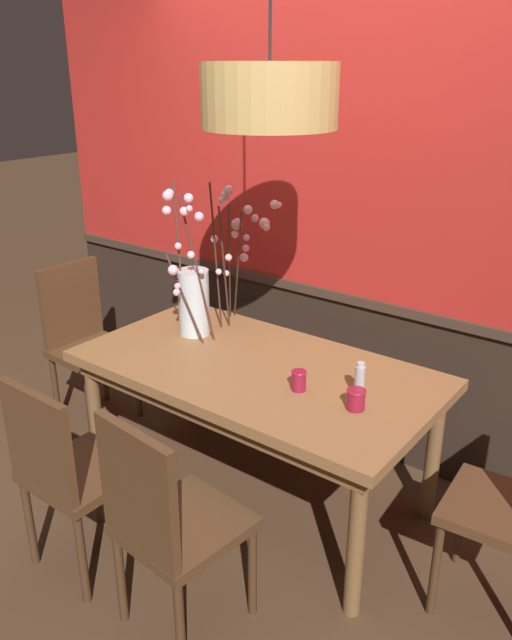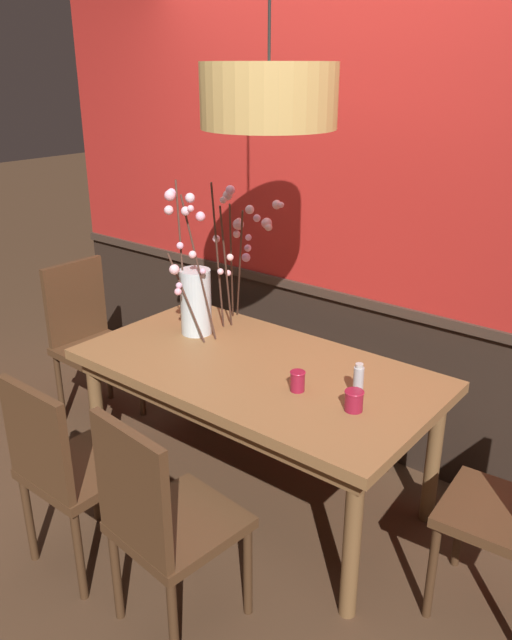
{
  "view_description": "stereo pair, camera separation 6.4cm",
  "coord_description": "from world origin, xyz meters",
  "px_view_note": "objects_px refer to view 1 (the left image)",
  "views": [
    {
      "loc": [
        1.65,
        -2.16,
        2.06
      ],
      "look_at": [
        0.0,
        0.0,
        0.97
      ],
      "focal_mm": 35.74,
      "sensor_mm": 36.0,
      "label": 1
    },
    {
      "loc": [
        1.7,
        -2.12,
        2.06
      ],
      "look_at": [
        0.0,
        0.0,
        0.97
      ],
      "focal_mm": 35.74,
      "sensor_mm": 36.0,
      "label": 2
    }
  ],
  "objects_px": {
    "chair_head_west_end": "(84,336)",
    "chair_near_side_right": "(167,520)",
    "chair_far_side_right": "(385,358)",
    "pendant_lamp": "(270,96)",
    "chair_near_side_left": "(67,468)",
    "dining_table": "(256,381)",
    "vase_with_blossoms": "(198,291)",
    "candle_holder_nearer_edge": "(356,399)",
    "condiment_bottle": "(360,380)",
    "chair_far_side_left": "(308,340)",
    "candle_holder_nearer_center": "(299,380)"
  },
  "relations": [
    {
      "from": "chair_far_side_left",
      "to": "chair_head_west_end",
      "type": "relative_size",
      "value": 0.91
    },
    {
      "from": "dining_table",
      "to": "vase_with_blossoms",
      "type": "distance_m",
      "value": 0.58
    },
    {
      "from": "candle_holder_nearer_edge",
      "to": "candle_holder_nearer_center",
      "type": "bearing_deg",
      "value": -178.98
    },
    {
      "from": "dining_table",
      "to": "chair_near_side_right",
      "type": "distance_m",
      "value": 0.91
    },
    {
      "from": "chair_far_side_left",
      "to": "pendant_lamp",
      "type": "bearing_deg",
      "value": -68.54
    },
    {
      "from": "dining_table",
      "to": "candle_holder_nearer_edge",
      "type": "bearing_deg",
      "value": -8.04
    },
    {
      "from": "chair_near_side_right",
      "to": "candle_holder_nearer_center",
      "type": "distance_m",
      "value": 0.82
    },
    {
      "from": "chair_far_side_right",
      "to": "pendant_lamp",
      "type": "distance_m",
      "value": 1.72
    },
    {
      "from": "dining_table",
      "to": "chair_far_side_right",
      "type": "distance_m",
      "value": 0.92
    },
    {
      "from": "chair_head_west_end",
      "to": "chair_near_side_right",
      "type": "relative_size",
      "value": 1.03
    },
    {
      "from": "chair_near_side_right",
      "to": "pendant_lamp",
      "type": "xyz_separation_m",
      "value": [
        -0.14,
        0.8,
        1.43
      ]
    },
    {
      "from": "chair_far_side_right",
      "to": "candle_holder_nearer_center",
      "type": "xyz_separation_m",
      "value": [
        0.05,
        -0.96,
        0.27
      ]
    },
    {
      "from": "chair_near_side_left",
      "to": "condiment_bottle",
      "type": "bearing_deg",
      "value": 47.1
    },
    {
      "from": "chair_head_west_end",
      "to": "condiment_bottle",
      "type": "xyz_separation_m",
      "value": [
        1.84,
        0.02,
        0.27
      ]
    },
    {
      "from": "dining_table",
      "to": "chair_far_side_left",
      "type": "xyz_separation_m",
      "value": [
        -0.24,
        0.84,
        -0.14
      ]
    },
    {
      "from": "vase_with_blossoms",
      "to": "candle_holder_nearer_center",
      "type": "height_order",
      "value": "vase_with_blossoms"
    },
    {
      "from": "dining_table",
      "to": "pendant_lamp",
      "type": "height_order",
      "value": "pendant_lamp"
    },
    {
      "from": "dining_table",
      "to": "pendant_lamp",
      "type": "distance_m",
      "value": 1.3
    },
    {
      "from": "dining_table",
      "to": "candle_holder_nearer_center",
      "type": "height_order",
      "value": "candle_holder_nearer_center"
    },
    {
      "from": "dining_table",
      "to": "chair_far_side_left",
      "type": "distance_m",
      "value": 0.89
    },
    {
      "from": "dining_table",
      "to": "vase_with_blossoms",
      "type": "relative_size",
      "value": 2.12
    },
    {
      "from": "dining_table",
      "to": "vase_with_blossoms",
      "type": "bearing_deg",
      "value": 165.14
    },
    {
      "from": "chair_head_west_end",
      "to": "candle_holder_nearer_edge",
      "type": "bearing_deg",
      "value": -2.71
    },
    {
      "from": "vase_with_blossoms",
      "to": "chair_near_side_left",
      "type": "bearing_deg",
      "value": -80.81
    },
    {
      "from": "dining_table",
      "to": "chair_far_side_right",
      "type": "relative_size",
      "value": 1.86
    },
    {
      "from": "dining_table",
      "to": "candle_holder_nearer_edge",
      "type": "xyz_separation_m",
      "value": [
        0.58,
        -0.08,
        0.13
      ]
    },
    {
      "from": "chair_far_side_left",
      "to": "dining_table",
      "type": "bearing_deg",
      "value": -73.99
    },
    {
      "from": "vase_with_blossoms",
      "to": "candle_holder_nearer_center",
      "type": "bearing_deg",
      "value": -15.34
    },
    {
      "from": "candle_holder_nearer_edge",
      "to": "chair_far_side_left",
      "type": "bearing_deg",
      "value": 131.66
    },
    {
      "from": "dining_table",
      "to": "chair_far_side_right",
      "type": "bearing_deg",
      "value": 74.16
    },
    {
      "from": "chair_near_side_left",
      "to": "chair_near_side_right",
      "type": "height_order",
      "value": "chair_near_side_right"
    },
    {
      "from": "chair_far_side_right",
      "to": "vase_with_blossoms",
      "type": "height_order",
      "value": "vase_with_blossoms"
    },
    {
      "from": "chair_near_side_left",
      "to": "chair_far_side_right",
      "type": "relative_size",
      "value": 1.0
    },
    {
      "from": "chair_near_side_right",
      "to": "vase_with_blossoms",
      "type": "relative_size",
      "value": 1.17
    },
    {
      "from": "vase_with_blossoms",
      "to": "candle_holder_nearer_center",
      "type": "xyz_separation_m",
      "value": [
        0.77,
        -0.21,
        -0.19
      ]
    },
    {
      "from": "dining_table",
      "to": "condiment_bottle",
      "type": "relative_size",
      "value": 10.8
    },
    {
      "from": "chair_far_side_left",
      "to": "chair_near_side_left",
      "type": "relative_size",
      "value": 0.97
    },
    {
      "from": "vase_with_blossoms",
      "to": "pendant_lamp",
      "type": "distance_m",
      "value": 1.15
    },
    {
      "from": "chair_head_west_end",
      "to": "chair_near_side_right",
      "type": "height_order",
      "value": "chair_head_west_end"
    },
    {
      "from": "dining_table",
      "to": "condiment_bottle",
      "type": "xyz_separation_m",
      "value": [
        0.54,
        0.02,
        0.16
      ]
    },
    {
      "from": "chair_near_side_left",
      "to": "pendant_lamp",
      "type": "bearing_deg",
      "value": 62.83
    },
    {
      "from": "chair_near_side_right",
      "to": "candle_holder_nearer_edge",
      "type": "bearing_deg",
      "value": 67.4
    },
    {
      "from": "vase_with_blossoms",
      "to": "pendant_lamp",
      "type": "bearing_deg",
      "value": -17.84
    },
    {
      "from": "candle_holder_nearer_center",
      "to": "pendant_lamp",
      "type": "distance_m",
      "value": 1.18
    },
    {
      "from": "chair_head_west_end",
      "to": "vase_with_blossoms",
      "type": "bearing_deg",
      "value": 7.93
    },
    {
      "from": "vase_with_blossoms",
      "to": "candle_holder_nearer_edge",
      "type": "xyz_separation_m",
      "value": [
        1.05,
        -0.21,
        -0.19
      ]
    },
    {
      "from": "chair_near_side_left",
      "to": "candle_holder_nearer_edge",
      "type": "height_order",
      "value": "chair_near_side_left"
    },
    {
      "from": "chair_far_side_left",
      "to": "chair_near_side_left",
      "type": "height_order",
      "value": "chair_near_side_left"
    },
    {
      "from": "chair_head_west_end",
      "to": "chair_near_side_right",
      "type": "bearing_deg",
      "value": -29.27
    },
    {
      "from": "chair_head_west_end",
      "to": "vase_with_blossoms",
      "type": "height_order",
      "value": "vase_with_blossoms"
    }
  ]
}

